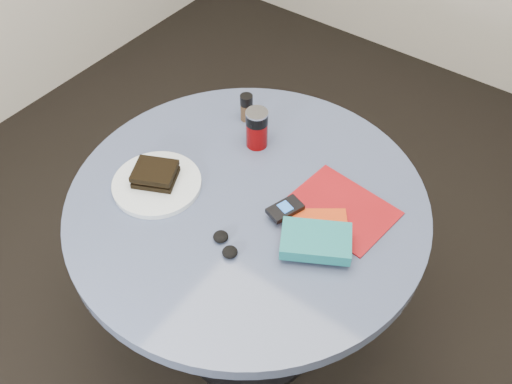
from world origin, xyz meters
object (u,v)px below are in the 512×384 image
Objects in this scene: novel at (316,241)px; magazine at (342,208)px; pepper_grinder at (247,107)px; headphones at (225,244)px; sandwich at (155,174)px; plate at (157,184)px; table at (248,236)px; soda_can at (257,128)px; mp3_player at (285,209)px; red_book at (315,226)px.

magazine is at bearing 66.20° from novel.
pepper_grinder is 0.89× the size of headphones.
novel is at bearing 7.83° from sandwich.
plate is 2.42× the size of headphones.
pepper_grinder is 0.46m from magazine.
magazine is at bearing -18.92° from pepper_grinder.
table is 10.98× the size of pepper_grinder.
soda_can is 1.36× the size of pepper_grinder.
plate is 0.38m from pepper_grinder.
magazine is (0.47, 0.22, -0.03)m from sandwich.
plate is at bearing -112.12° from soda_can.
headphones is (0.26, -0.43, -0.04)m from pepper_grinder.
table is at bearing 24.73° from plate.
magazine is (0.43, -0.15, -0.04)m from pepper_grinder.
soda_can is (0.13, 0.30, 0.03)m from sandwich.
soda_can reaches higher than sandwich.
sandwich is 1.17× the size of soda_can.
pepper_grinder reaches higher than mp3_player.
pepper_grinder reaches higher than headphones.
pepper_grinder is at bearing 112.44° from red_book.
headphones is (-0.17, -0.29, 0.01)m from magazine.
red_book is at bearing 16.36° from plate.
headphones is (0.30, -0.06, -0.03)m from sandwich.
mp3_player is at bearing 148.39° from red_book.
novel is 0.23m from headphones.
plate is 0.33m from soda_can.
pepper_grinder is 0.54m from novel.
table is 4.01× the size of plate.
red_book is (0.32, -0.18, -0.05)m from soda_can.
table is 0.31m from magazine.
magazine is at bearing 25.58° from sandwich.
headphones is (0.29, -0.05, 0.00)m from plate.
sandwich is at bearing -113.95° from soda_can.
headphones reaches higher than plate.
sandwich is 0.38m from pepper_grinder.
sandwich reaches higher than red_book.
magazine is (0.46, 0.23, -0.01)m from plate.
soda_can reaches higher than headphones.
red_book is (0.21, 0.02, 0.18)m from table.
headphones is at bearing -11.75° from sandwich.
pepper_grinder is 0.54× the size of red_book.
headphones reaches higher than magazine.
novel reaches higher than headphones.
magazine is at bearing -12.17° from soda_can.
table is 5.70× the size of novel.
mp3_player is (0.32, -0.26, -0.02)m from pepper_grinder.
headphones is at bearing -59.24° from pepper_grinder.
sandwich reaches higher than table.
pepper_grinder is at bearing 141.54° from soda_can.
novel is (0.45, -0.31, -0.01)m from pepper_grinder.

